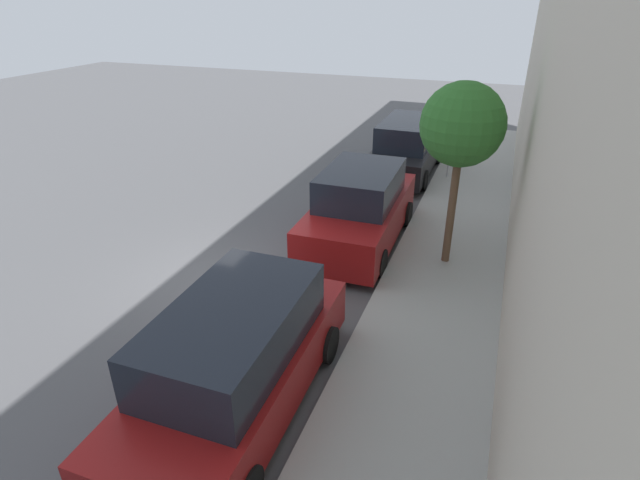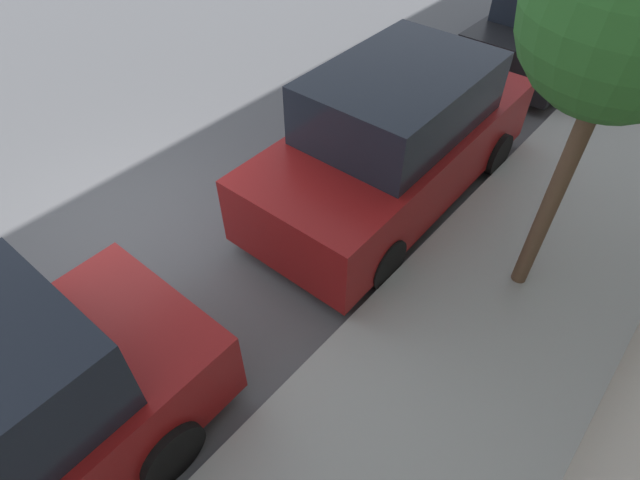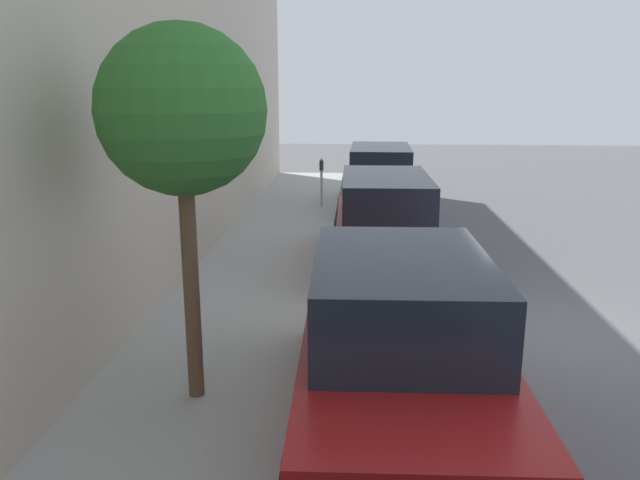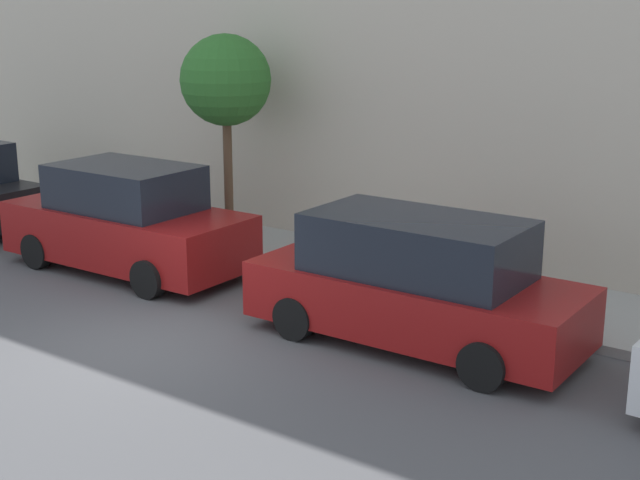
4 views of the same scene
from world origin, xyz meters
name	(u,v)px [view 4 (image 4 of 4)]	position (x,y,z in m)	size (l,w,h in m)	color
ground_plane	(146,345)	(0.00, 0.00, 0.00)	(60.00, 60.00, 0.00)	#515154
sidewalk	(334,264)	(4.78, 0.00, 0.07)	(2.57, 32.00, 0.15)	#9E9E99
parked_minivan_second	(416,283)	(2.35, -3.14, 0.92)	(2.02, 4.93, 1.90)	maroon
parked_suv_third	(127,221)	(2.45, 3.02, 0.93)	(2.08, 4.84, 1.98)	maroon
parking_meter_far	(11,172)	(3.95, 8.59, 1.00)	(0.11, 0.15, 1.39)	#ADADB2
street_tree	(226,81)	(4.72, 2.54, 3.34)	(1.78, 1.78, 4.11)	brown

